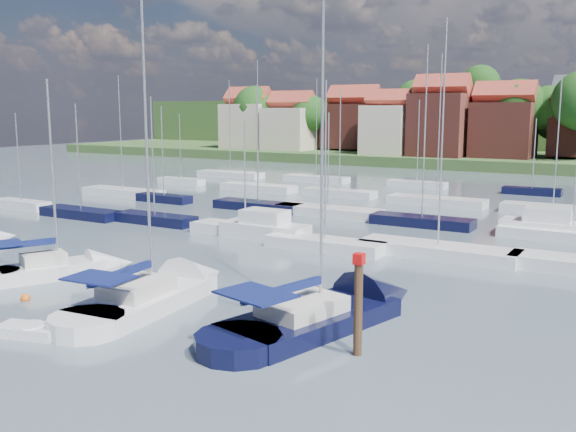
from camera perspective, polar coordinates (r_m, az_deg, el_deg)
The scene contains 11 objects.
ground at distance 65.49m, azimuth 11.38°, elevation 0.58°, with size 260.00×260.00×0.00m, color #43545C.
sailboat_left at distance 41.13m, azimuth -19.13°, elevation -4.50°, with size 6.17×9.33×12.60m.
sailboat_centre at distance 34.80m, azimuth -10.80°, elevation -6.68°, with size 4.60×13.31×17.65m.
sailboat_navy at distance 31.18m, azimuth 4.63°, elevation -8.46°, with size 7.04×14.41×19.18m.
tender at distance 31.05m, azimuth -22.01°, elevation -9.43°, with size 3.12×2.08×0.62m.
timber_piling at distance 26.57m, azimuth 6.22°, elevation -9.79°, with size 0.40×0.40×6.51m.
buoy_c at distance 36.71m, azimuth -22.29°, elevation -6.94°, with size 0.52×0.52×0.52m, color #D85914.
buoy_d at distance 29.56m, azimuth -17.64°, elevation -10.62°, with size 0.47×0.47×0.47m, color beige.
buoy_e at distance 34.89m, azimuth -1.36°, elevation -7.06°, with size 0.53×0.53×0.53m, color beige.
marina_field at distance 60.28m, azimuth 11.59°, elevation 0.22°, with size 79.62×41.41×15.93m.
far_shore_town at distance 155.12m, azimuth 23.70°, elevation 6.73°, with size 212.46×90.00×22.27m.
Camera 1 is at (21.08, -21.21, 9.94)m, focal length 40.00 mm.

